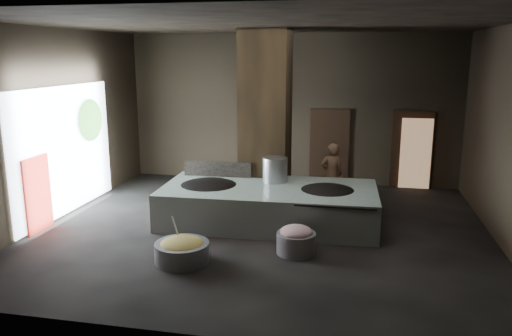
% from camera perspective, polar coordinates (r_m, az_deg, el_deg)
% --- Properties ---
extents(floor, '(10.00, 9.00, 0.10)m').
position_cam_1_polar(floor, '(11.44, 0.80, -7.24)').
color(floor, black).
rests_on(floor, ground).
extents(ceiling, '(10.00, 9.00, 0.10)m').
position_cam_1_polar(ceiling, '(10.76, 0.88, 16.42)').
color(ceiling, black).
rests_on(ceiling, back_wall).
extents(back_wall, '(10.00, 0.10, 4.50)m').
position_cam_1_polar(back_wall, '(15.32, 4.02, 6.73)').
color(back_wall, black).
rests_on(back_wall, ground).
extents(front_wall, '(10.00, 0.10, 4.50)m').
position_cam_1_polar(front_wall, '(6.54, -6.61, -1.71)').
color(front_wall, black).
rests_on(front_wall, ground).
extents(left_wall, '(0.10, 9.00, 4.50)m').
position_cam_1_polar(left_wall, '(12.79, -22.06, 4.60)').
color(left_wall, black).
rests_on(left_wall, ground).
extents(pillar, '(1.20, 1.20, 4.50)m').
position_cam_1_polar(pillar, '(12.77, 1.10, 5.53)').
color(pillar, black).
rests_on(pillar, ground).
extents(hearth_platform, '(5.03, 2.52, 0.86)m').
position_cam_1_polar(hearth_platform, '(11.75, 1.48, -4.22)').
color(hearth_platform, silver).
rests_on(hearth_platform, ground).
extents(platform_cap, '(4.85, 2.33, 0.03)m').
position_cam_1_polar(platform_cap, '(11.64, 1.49, -2.41)').
color(platform_cap, black).
rests_on(platform_cap, hearth_platform).
extents(wok_left, '(1.56, 1.56, 0.43)m').
position_cam_1_polar(wok_left, '(11.94, -5.43, -2.40)').
color(wok_left, black).
rests_on(wok_left, hearth_platform).
extents(wok_left_rim, '(1.60, 1.60, 0.05)m').
position_cam_1_polar(wok_left_rim, '(11.92, -5.44, -2.07)').
color(wok_left_rim, black).
rests_on(wok_left_rim, hearth_platform).
extents(wok_right, '(1.46, 1.46, 0.41)m').
position_cam_1_polar(wok_right, '(11.56, 8.14, -2.99)').
color(wok_right, black).
rests_on(wok_right, hearth_platform).
extents(wok_right_rim, '(1.49, 1.49, 0.05)m').
position_cam_1_polar(wok_right_rim, '(11.54, 8.15, -2.66)').
color(wok_right_rim, black).
rests_on(wok_right_rim, hearth_platform).
extents(stock_pot, '(0.60, 0.60, 0.65)m').
position_cam_1_polar(stock_pot, '(12.08, 2.19, -0.31)').
color(stock_pot, '#AAACB1').
rests_on(stock_pot, hearth_platform).
extents(splash_guard, '(1.73, 0.12, 0.43)m').
position_cam_1_polar(splash_guard, '(12.62, -4.40, -0.23)').
color(splash_guard, black).
rests_on(splash_guard, hearth_platform).
extents(cook, '(0.68, 0.52, 1.65)m').
position_cam_1_polar(cook, '(13.15, 8.62, -0.72)').
color(cook, '#855E43').
rests_on(cook, ground).
extents(veg_basin, '(1.36, 1.36, 0.38)m').
position_cam_1_polar(veg_basin, '(9.76, -8.44, -9.51)').
color(veg_basin, gray).
rests_on(veg_basin, ground).
extents(veg_fill, '(0.86, 0.86, 0.26)m').
position_cam_1_polar(veg_fill, '(9.70, -8.47, -8.65)').
color(veg_fill, '#8CA550').
rests_on(veg_fill, veg_basin).
extents(ladle, '(0.05, 0.41, 0.74)m').
position_cam_1_polar(ladle, '(9.81, -9.04, -7.17)').
color(ladle, '#AAACB1').
rests_on(ladle, veg_basin).
extents(meat_basin, '(1.02, 1.02, 0.43)m').
position_cam_1_polar(meat_basin, '(10.07, 4.59, -8.54)').
color(meat_basin, gray).
rests_on(meat_basin, ground).
extents(meat_fill, '(0.65, 0.65, 0.25)m').
position_cam_1_polar(meat_fill, '(9.99, 4.62, -7.28)').
color(meat_fill, '#C0737C').
rests_on(meat_fill, meat_basin).
extents(doorway_near, '(1.18, 0.08, 2.38)m').
position_cam_1_polar(doorway_near, '(15.28, 8.37, 2.25)').
color(doorway_near, black).
rests_on(doorway_near, ground).
extents(doorway_near_glow, '(0.86, 0.04, 2.04)m').
position_cam_1_polar(doorway_near_glow, '(15.43, 8.37, 2.16)').
color(doorway_near_glow, '#8C6647').
rests_on(doorway_near_glow, ground).
extents(doorway_far, '(1.18, 0.08, 2.38)m').
position_cam_1_polar(doorway_far, '(15.35, 17.36, 1.84)').
color(doorway_far, black).
rests_on(doorway_far, ground).
extents(doorway_far_glow, '(0.87, 0.04, 2.07)m').
position_cam_1_polar(doorway_far_glow, '(15.27, 17.78, 1.57)').
color(doorway_far_glow, '#8C6647').
rests_on(doorway_far_glow, ground).
extents(left_opening, '(0.04, 4.20, 3.10)m').
position_cam_1_polar(left_opening, '(13.00, -20.97, 1.90)').
color(left_opening, white).
rests_on(left_opening, ground).
extents(pavilion_sliver, '(0.05, 0.90, 1.70)m').
position_cam_1_polar(pavilion_sliver, '(12.08, -23.67, -2.79)').
color(pavilion_sliver, maroon).
rests_on(pavilion_sliver, ground).
extents(tree_silhouette, '(0.28, 1.10, 1.10)m').
position_cam_1_polar(tree_silhouette, '(13.79, -18.40, 5.21)').
color(tree_silhouette, '#194714').
rests_on(tree_silhouette, left_opening).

